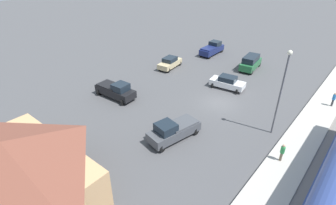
% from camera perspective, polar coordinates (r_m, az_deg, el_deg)
% --- Properties ---
extents(ground_plane, '(200.00, 200.00, 0.00)m').
position_cam_1_polar(ground_plane, '(32.96, 10.83, -0.07)').
color(ground_plane, '#4C4C4F').
extents(platform, '(3.20, 46.00, 0.30)m').
position_cam_1_polar(platform, '(30.28, 27.42, -5.85)').
color(platform, '#B7B2A8').
rests_on(platform, ground).
extents(station_building, '(12.30, 8.93, 5.29)m').
position_cam_1_polar(station_building, '(22.09, -30.57, -12.47)').
color(station_building, tan).
rests_on(station_building, ground).
extents(pedestrian_on_platform, '(0.36, 0.36, 1.71)m').
position_cam_1_polar(pedestrian_on_platform, '(36.14, 31.94, 0.73)').
color(pedestrian_on_platform, '#333338').
rests_on(pedestrian_on_platform, platform).
extents(pedestrian_waiting_far, '(0.36, 0.36, 1.71)m').
position_cam_1_polar(pedestrian_waiting_far, '(24.94, 23.26, -9.60)').
color(pedestrian_waiting_far, brown).
rests_on(pedestrian_waiting_far, platform).
extents(pickup_navy, '(2.05, 5.43, 2.14)m').
position_cam_1_polar(pickup_navy, '(48.60, 9.42, 11.30)').
color(pickup_navy, navy).
rests_on(pickup_navy, ground).
extents(sedan_white, '(4.71, 2.73, 1.74)m').
position_cam_1_polar(sedan_white, '(36.33, 12.59, 4.23)').
color(sedan_white, white).
rests_on(sedan_white, ground).
extents(sedan_tan, '(2.42, 4.71, 1.74)m').
position_cam_1_polar(sedan_tan, '(42.03, 0.40, 8.53)').
color(sedan_tan, '#C6B284').
rests_on(sedan_tan, ground).
extents(pickup_black, '(5.51, 2.73, 2.14)m').
position_cam_1_polar(pickup_black, '(33.73, -11.10, 2.61)').
color(pickup_black, black).
rests_on(pickup_black, ground).
extents(pickup_charcoal, '(3.01, 5.68, 2.14)m').
position_cam_1_polar(pickup_charcoal, '(25.84, 1.15, -5.94)').
color(pickup_charcoal, '#47494F').
rests_on(pickup_charcoal, ground).
extents(suv_green, '(2.48, 5.08, 2.22)m').
position_cam_1_polar(suv_green, '(43.29, 17.25, 8.20)').
color(suv_green, '#236638').
rests_on(suv_green, ground).
extents(light_pole_near_platform, '(0.44, 0.44, 8.68)m').
position_cam_1_polar(light_pole_near_platform, '(26.64, 23.26, 3.47)').
color(light_pole_near_platform, '#515156').
rests_on(light_pole_near_platform, ground).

